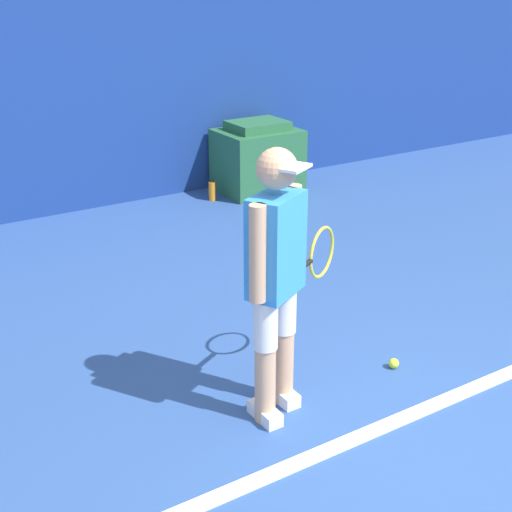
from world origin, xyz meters
The scene contains 7 objects.
ground_plane centered at (0.00, 0.00, 0.00)m, with size 24.00×24.00×0.00m, color #2D5193.
back_wall centered at (0.00, 5.11, 1.49)m, with size 24.00×0.10×2.98m.
court_baseline centered at (0.00, 0.41, 0.01)m, with size 21.60×0.10×0.01m.
tennis_player centered at (-0.41, 0.90, 0.87)m, with size 0.90×0.54×1.58m.
tennis_ball centered at (0.50, 0.86, 0.03)m, with size 0.07×0.07×0.07m.
covered_chair centered at (1.86, 4.66, 0.38)m, with size 0.89×0.70×0.81m.
water_bottle centered at (1.24, 4.62, 0.11)m, with size 0.08×0.08×0.23m.
Camera 1 is at (-2.42, -2.05, 2.44)m, focal length 50.00 mm.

